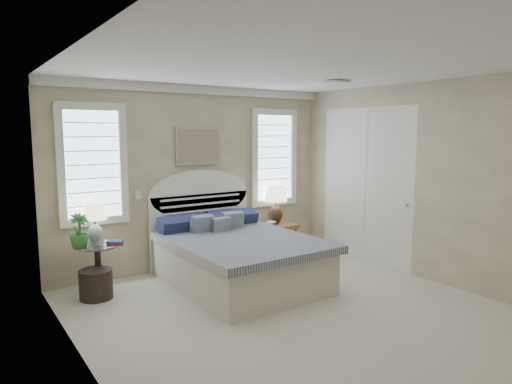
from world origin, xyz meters
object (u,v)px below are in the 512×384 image
at_px(side_table_left, 98,263).
at_px(lamp_left, 95,218).
at_px(floor_pot, 96,284).
at_px(lamp_right, 275,200).
at_px(bed, 235,254).
at_px(nightstand_right, 280,233).

bearing_deg(side_table_left, lamp_left, 81.59).
bearing_deg(floor_pot, side_table_left, 64.38).
relative_size(lamp_left, lamp_right, 0.78).
distance_m(bed, nightstand_right, 1.47).
xyz_separation_m(bed, side_table_left, (-1.65, 0.59, 0.00)).
height_order(lamp_left, lamp_right, lamp_right).
height_order(nightstand_right, floor_pot, nightstand_right).
relative_size(side_table_left, lamp_left, 1.25).
relative_size(floor_pot, lamp_left, 0.79).
xyz_separation_m(nightstand_right, floor_pot, (-3.03, -0.27, -0.21)).
xyz_separation_m(side_table_left, nightstand_right, (2.95, 0.10, -0.00)).
height_order(nightstand_right, lamp_right, lamp_right).
bearing_deg(nightstand_right, lamp_left, 178.93).
bearing_deg(lamp_left, side_table_left, -98.41).
relative_size(bed, nightstand_right, 4.29).
bearing_deg(lamp_left, bed, -24.66).
distance_m(floor_pot, lamp_right, 3.14).
distance_m(side_table_left, lamp_right, 3.01).
distance_m(lamp_left, lamp_right, 2.93).
bearing_deg(bed, lamp_right, 32.41).
bearing_deg(side_table_left, lamp_right, 4.50).
bearing_deg(lamp_right, lamp_left, -178.49).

